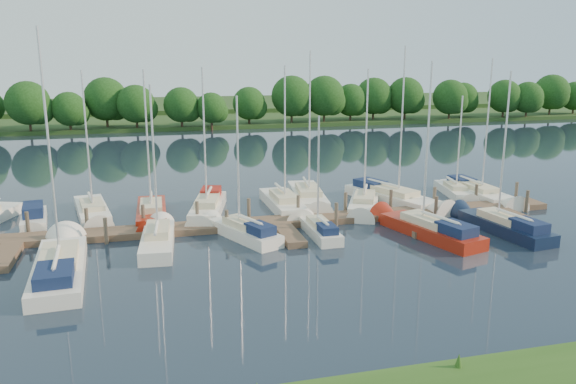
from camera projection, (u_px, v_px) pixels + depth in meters
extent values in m
plane|color=#17212E|center=(313.00, 267.00, 29.65)|extent=(260.00, 260.00, 0.00)
cube|color=brown|center=(278.00, 222.00, 37.15)|extent=(40.00, 2.00, 0.40)
cube|color=brown|center=(5.00, 258.00, 30.48)|extent=(1.20, 4.00, 0.40)
cube|color=brown|center=(156.00, 246.00, 32.40)|extent=(1.20, 4.00, 0.40)
cube|color=brown|center=(289.00, 235.00, 34.32)|extent=(1.20, 4.00, 0.40)
cube|color=brown|center=(409.00, 226.00, 36.24)|extent=(1.20, 4.00, 0.40)
cube|color=brown|center=(517.00, 218.00, 38.16)|extent=(1.20, 4.00, 0.40)
cylinder|color=#473D33|center=(28.00, 227.00, 34.55)|extent=(0.24, 0.24, 2.00)
cylinder|color=#473D33|center=(87.00, 224.00, 35.38)|extent=(0.24, 0.24, 2.00)
cylinder|color=#473D33|center=(144.00, 220.00, 36.21)|extent=(0.24, 0.24, 2.00)
cylinder|color=#473D33|center=(197.00, 216.00, 37.04)|extent=(0.24, 0.24, 2.00)
cylinder|color=#473D33|center=(249.00, 213.00, 37.87)|extent=(0.24, 0.24, 2.00)
cylinder|color=#473D33|center=(298.00, 209.00, 38.70)|extent=(0.24, 0.24, 2.00)
cylinder|color=#473D33|center=(345.00, 206.00, 39.52)|extent=(0.24, 0.24, 2.00)
cylinder|color=#473D33|center=(391.00, 203.00, 40.35)|extent=(0.24, 0.24, 2.00)
cylinder|color=#473D33|center=(434.00, 200.00, 41.18)|extent=(0.24, 0.24, 2.00)
cylinder|color=#473D33|center=(476.00, 198.00, 42.01)|extent=(0.24, 0.24, 2.00)
cylinder|color=#473D33|center=(516.00, 195.00, 42.84)|extent=(0.24, 0.24, 2.00)
cylinder|color=#473D33|center=(106.00, 234.00, 33.24)|extent=(0.24, 0.24, 2.00)
cylinder|color=#473D33|center=(227.00, 225.00, 34.96)|extent=(0.24, 0.24, 2.00)
cylinder|color=#473D33|center=(336.00, 218.00, 36.69)|extent=(0.24, 0.24, 2.00)
cylinder|color=#473D33|center=(436.00, 211.00, 38.42)|extent=(0.24, 0.24, 2.00)
cylinder|color=#473D33|center=(527.00, 204.00, 40.15)|extent=(0.24, 0.24, 2.00)
cube|color=#263F18|center=(192.00, 119.00, 100.30)|extent=(180.00, 30.00, 0.60)
cube|color=#294B20|center=(182.00, 106.00, 123.78)|extent=(220.00, 40.00, 1.40)
cylinder|color=#38281C|center=(31.00, 127.00, 80.54)|extent=(0.36, 0.36, 2.38)
sphere|color=#13350E|center=(29.00, 107.00, 79.87)|extent=(5.56, 5.56, 5.56)
sphere|color=#13350E|center=(39.00, 112.00, 80.53)|extent=(3.97, 3.97, 3.97)
cylinder|color=#38281C|center=(74.00, 126.00, 83.44)|extent=(0.36, 0.36, 2.10)
sphere|color=#13350E|center=(72.00, 108.00, 82.85)|extent=(4.91, 4.91, 4.91)
sphere|color=#13350E|center=(80.00, 113.00, 83.45)|extent=(3.51, 3.51, 3.51)
cylinder|color=#38281C|center=(111.00, 121.00, 86.43)|extent=(0.36, 0.36, 2.80)
sphere|color=#13350E|center=(109.00, 99.00, 85.64)|extent=(6.53, 6.53, 6.53)
sphere|color=#13350E|center=(119.00, 105.00, 86.38)|extent=(4.66, 4.66, 4.66)
cylinder|color=#38281C|center=(138.00, 121.00, 86.60)|extent=(0.36, 0.36, 2.73)
sphere|color=#13350E|center=(136.00, 99.00, 85.83)|extent=(6.37, 6.37, 6.37)
sphere|color=#13350E|center=(146.00, 105.00, 86.55)|extent=(4.55, 4.55, 4.55)
cylinder|color=#38281C|center=(176.00, 123.00, 85.67)|extent=(0.36, 0.36, 2.51)
sphere|color=#13350E|center=(175.00, 102.00, 84.96)|extent=(5.86, 5.86, 5.86)
sphere|color=#13350E|center=(184.00, 108.00, 85.64)|extent=(4.19, 4.19, 4.19)
cylinder|color=#38281C|center=(220.00, 121.00, 90.27)|extent=(0.36, 0.36, 2.06)
sphere|color=#13350E|center=(219.00, 105.00, 89.69)|extent=(4.81, 4.81, 4.81)
sphere|color=#13350E|center=(226.00, 109.00, 90.28)|extent=(3.44, 3.44, 3.44)
cylinder|color=#38281C|center=(248.00, 120.00, 89.70)|extent=(0.36, 0.36, 2.47)
sphere|color=#13350E|center=(247.00, 101.00, 89.00)|extent=(5.75, 5.75, 5.75)
sphere|color=#13350E|center=(255.00, 106.00, 89.68)|extent=(4.11, 4.11, 4.11)
cylinder|color=#38281C|center=(282.00, 121.00, 90.44)|extent=(0.36, 0.36, 2.04)
sphere|color=#13350E|center=(282.00, 105.00, 89.87)|extent=(4.76, 4.76, 4.76)
sphere|color=#13350E|center=(287.00, 109.00, 90.46)|extent=(3.40, 3.40, 3.40)
cylinder|color=#38281C|center=(315.00, 120.00, 90.47)|extent=(0.36, 0.36, 2.29)
sphere|color=#13350E|center=(315.00, 102.00, 89.82)|extent=(5.33, 5.33, 5.33)
sphere|color=#13350E|center=(321.00, 107.00, 90.46)|extent=(3.81, 3.81, 3.81)
cylinder|color=#38281C|center=(352.00, 117.00, 93.03)|extent=(0.36, 0.36, 2.84)
sphere|color=#13350E|center=(353.00, 95.00, 92.22)|extent=(6.63, 6.63, 6.63)
sphere|color=#13350E|center=(360.00, 101.00, 92.97)|extent=(4.74, 4.74, 4.74)
cylinder|color=#38281C|center=(378.00, 114.00, 96.89)|extent=(0.36, 0.36, 2.81)
sphere|color=#13350E|center=(379.00, 94.00, 96.09)|extent=(6.55, 6.55, 6.55)
sphere|color=#13350E|center=(386.00, 100.00, 96.83)|extent=(4.68, 4.68, 4.68)
cylinder|color=#38281C|center=(407.00, 114.00, 98.15)|extent=(0.36, 0.36, 2.60)
sphere|color=#13350E|center=(408.00, 96.00, 97.41)|extent=(6.07, 6.07, 6.07)
sphere|color=#13350E|center=(414.00, 101.00, 98.11)|extent=(4.33, 4.33, 4.33)
cylinder|color=#38281C|center=(446.00, 116.00, 97.67)|extent=(0.36, 0.36, 2.10)
sphere|color=#13350E|center=(447.00, 101.00, 97.08)|extent=(4.91, 4.91, 4.91)
sphere|color=#13350E|center=(452.00, 105.00, 97.68)|extent=(3.51, 3.51, 3.51)
cylinder|color=#38281C|center=(471.00, 115.00, 100.49)|extent=(0.36, 0.36, 2.06)
sphere|color=#13350E|center=(472.00, 100.00, 99.91)|extent=(4.80, 4.80, 4.80)
sphere|color=#13350E|center=(476.00, 104.00, 100.50)|extent=(3.43, 3.43, 3.43)
cylinder|color=#38281C|center=(496.00, 112.00, 101.70)|extent=(0.36, 0.36, 2.76)
sphere|color=#13350E|center=(497.00, 93.00, 100.92)|extent=(6.43, 6.43, 6.43)
sphere|color=#13350E|center=(503.00, 98.00, 101.65)|extent=(4.60, 4.60, 4.60)
cylinder|color=#38281C|center=(519.00, 113.00, 102.25)|extent=(0.36, 0.36, 2.24)
sphere|color=#13350E|center=(521.00, 98.00, 101.62)|extent=(5.22, 5.22, 5.22)
sphere|color=#13350E|center=(525.00, 102.00, 102.25)|extent=(3.73, 3.73, 3.73)
cylinder|color=#38281C|center=(558.00, 111.00, 103.01)|extent=(0.36, 0.36, 2.77)
sphere|color=#13350E|center=(560.00, 92.00, 102.23)|extent=(6.47, 6.47, 6.47)
sphere|color=#13350E|center=(565.00, 97.00, 102.96)|extent=(4.62, 4.62, 4.62)
cylinder|color=#38281C|center=(574.00, 112.00, 104.86)|extent=(0.36, 0.36, 2.21)
sphere|color=#13350E|center=(576.00, 97.00, 104.24)|extent=(5.16, 5.16, 5.16)
cube|color=white|center=(34.00, 221.00, 37.44)|extent=(2.20, 4.86, 0.94)
cone|color=white|center=(33.00, 231.00, 35.34)|extent=(0.97, 1.50, 0.77)
cube|color=#132043|center=(33.00, 211.00, 37.27)|extent=(1.59, 2.73, 0.85)
cube|color=white|center=(92.00, 212.00, 39.71)|extent=(3.11, 7.19, 0.97)
cone|color=white|center=(97.00, 225.00, 36.62)|extent=(1.38, 2.57, 0.97)
cube|color=beige|center=(92.00, 205.00, 39.26)|extent=(1.97, 3.33, 0.44)
cylinder|color=silver|center=(87.00, 141.00, 37.90)|extent=(0.12, 0.12, 9.39)
cylinder|color=silver|center=(90.00, 197.00, 40.11)|extent=(0.63, 3.10, 0.10)
cylinder|color=white|center=(90.00, 197.00, 40.11)|extent=(0.67, 2.78, 0.20)
cube|color=maroon|center=(152.00, 215.00, 38.96)|extent=(2.07, 6.95, 1.15)
cone|color=maroon|center=(152.00, 229.00, 35.68)|extent=(1.01, 2.44, 0.97)
cube|color=beige|center=(151.00, 206.00, 38.46)|extent=(1.51, 3.14, 0.52)
cylinder|color=silver|center=(147.00, 141.00, 37.09)|extent=(0.12, 0.12, 9.34)
cylinder|color=silver|center=(151.00, 197.00, 39.34)|extent=(0.16, 3.11, 0.10)
cylinder|color=white|center=(151.00, 197.00, 39.34)|extent=(0.25, 2.77, 0.20)
cube|color=white|center=(208.00, 211.00, 40.06)|extent=(3.50, 7.24, 1.22)
cone|color=white|center=(202.00, 225.00, 36.66)|extent=(1.51, 2.60, 0.98)
cube|color=beige|center=(207.00, 201.00, 39.54)|extent=(2.14, 3.39, 0.56)
cube|color=maroon|center=(211.00, 192.00, 41.75)|extent=(1.81, 2.35, 0.61)
cylinder|color=silver|center=(204.00, 138.00, 38.15)|extent=(0.12, 0.12, 9.42)
cylinder|color=silver|center=(209.00, 192.00, 40.45)|extent=(0.81, 3.08, 0.10)
cylinder|color=white|center=(209.00, 192.00, 40.45)|extent=(0.83, 2.76, 0.20)
cube|color=white|center=(283.00, 206.00, 41.39)|extent=(2.09, 7.09, 1.21)
cone|color=white|center=(296.00, 219.00, 38.07)|extent=(1.03, 2.49, 0.99)
cube|color=beige|center=(284.00, 197.00, 40.88)|extent=(1.53, 3.20, 0.55)
cylinder|color=silver|center=(285.00, 135.00, 39.48)|extent=(0.12, 0.12, 9.53)
cylinder|color=silver|center=(280.00, 188.00, 41.77)|extent=(0.15, 3.18, 0.10)
cylinder|color=white|center=(280.00, 188.00, 41.77)|extent=(0.24, 2.83, 0.20)
cube|color=white|center=(307.00, 198.00, 43.67)|extent=(3.24, 8.07, 1.14)
cone|color=white|center=(316.00, 211.00, 39.88)|extent=(1.46, 2.87, 1.10)
cube|color=beige|center=(308.00, 190.00, 43.12)|extent=(2.11, 3.72, 0.52)
cylinder|color=silver|center=(310.00, 124.00, 41.56)|extent=(0.12, 0.12, 10.59)
cylinder|color=silver|center=(306.00, 182.00, 44.16)|extent=(0.58, 3.51, 0.10)
cylinder|color=white|center=(306.00, 182.00, 44.16)|extent=(0.62, 3.14, 0.20)
cube|color=white|center=(364.00, 204.00, 41.83)|extent=(4.73, 7.13, 1.03)
cone|color=white|center=(361.00, 217.00, 38.51)|extent=(1.92, 2.62, 0.97)
cube|color=beige|center=(364.00, 197.00, 41.35)|extent=(2.66, 3.46, 0.47)
cylinder|color=silver|center=(366.00, 136.00, 39.96)|extent=(0.12, 0.12, 9.40)
cylinder|color=silver|center=(365.00, 189.00, 42.26)|extent=(1.42, 2.88, 0.10)
cylinder|color=white|center=(365.00, 189.00, 42.26)|extent=(1.37, 2.60, 0.20)
cube|color=white|center=(390.00, 200.00, 43.19)|extent=(5.03, 8.35, 1.17)
cone|color=white|center=(431.00, 211.00, 39.99)|extent=(2.08, 3.05, 1.13)
cube|color=beige|center=(395.00, 191.00, 42.70)|extent=(2.90, 4.00, 0.53)
cube|color=#132043|center=(370.00, 184.00, 44.78)|extent=(2.35, 2.83, 0.59)
cylinder|color=silver|center=(402.00, 122.00, 41.15)|extent=(0.12, 0.12, 10.91)
cylinder|color=silver|center=(384.00, 183.00, 43.56)|extent=(1.41, 3.43, 0.10)
cylinder|color=white|center=(384.00, 183.00, 43.56)|extent=(1.35, 3.09, 0.20)
cube|color=white|center=(453.00, 193.00, 45.53)|extent=(2.51, 5.64, 0.94)
cone|color=white|center=(466.00, 201.00, 42.88)|extent=(1.10, 2.02, 0.76)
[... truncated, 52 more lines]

